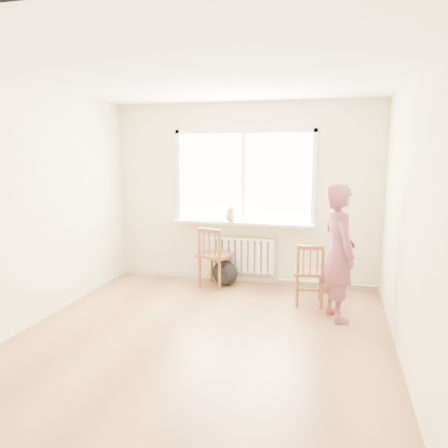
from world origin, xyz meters
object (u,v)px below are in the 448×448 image
Objects in this scene: cat at (231,215)px; backpack at (225,273)px; chair_right at (309,274)px; chair_left at (214,257)px; person at (338,253)px.

backpack is (-0.06, -0.10, -0.87)m from cat.
chair_right is 2.14× the size of backpack.
chair_right reaches higher than backpack.
backpack is (0.15, 0.11, -0.26)m from chair_left.
chair_right is 1.51m from cat.
cat is at bearing 58.27° from backpack.
chair_left is 1.10× the size of chair_right.
chair_left is 2.26× the size of cat.
backpack is at bearing -127.19° from chair_left.
person is 4.25× the size of backpack.
backpack is at bearing 35.87° from person.
cat is 0.88m from backpack.
chair_left is 1.48m from chair_right.
chair_left is at bearing -22.50° from chair_right.
chair_right is 1.40m from backpack.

